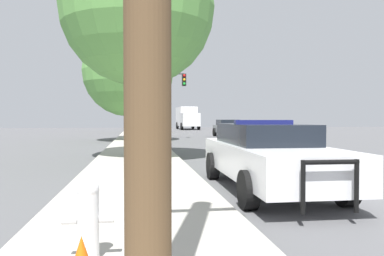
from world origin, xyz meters
The scene contains 10 objects.
ground_plane centered at (0.00, 0.00, 0.00)m, with size 110.00×110.00×0.00m, color #565659.
sidewalk_left centered at (-5.10, 0.00, 0.07)m, with size 3.00×110.00×0.13m.
police_car centered at (-2.35, 0.31, 0.77)m, with size 2.07×5.37×1.51m.
fire_hydrant centered at (-5.61, -3.60, 0.56)m, with size 0.51×0.23×0.82m.
traffic_light centered at (-3.49, 19.95, 3.55)m, with size 3.39×0.35×4.85m.
car_background_oncoming centered at (2.37, 22.87, 0.76)m, with size 2.06×4.11×1.43m.
box_truck centered at (1.74, 43.99, 1.68)m, with size 2.67×7.45×3.11m.
tree_sidewalk_mid centered at (-5.70, 17.92, 4.67)m, with size 6.03×6.03×7.56m.
tree_sidewalk_near centered at (-5.08, 6.22, 5.47)m, with size 5.52×5.52×8.12m.
tree_sidewalk_far centered at (-4.59, 34.13, 4.94)m, with size 4.90×4.90×7.28m.
Camera 1 is at (-5.12, -7.44, 1.55)m, focal length 35.00 mm.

